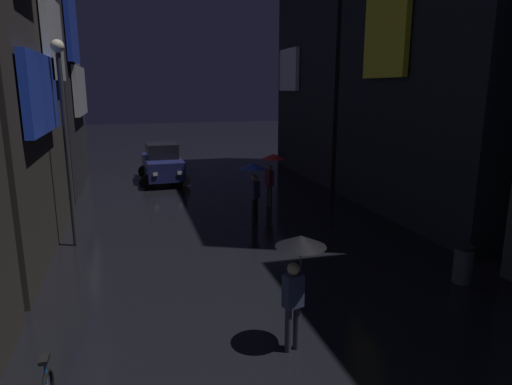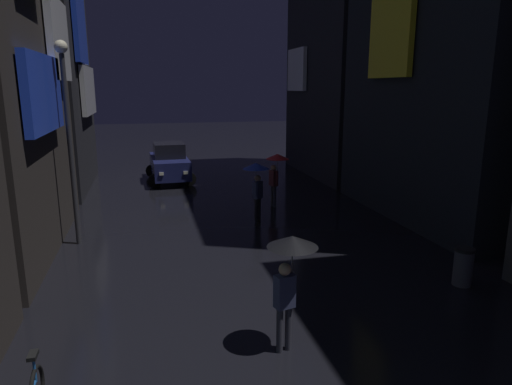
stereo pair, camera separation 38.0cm
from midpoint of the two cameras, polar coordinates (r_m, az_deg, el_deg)
name	(u,v)px [view 2 (the right image)]	position (r m, az deg, el deg)	size (l,w,h in m)	color
building_left_far	(30,32)	(22.95, -25.96, 17.64)	(4.25, 7.17, 13.90)	black
building_right_far	(349,10)	(25.35, 11.95, 21.44)	(4.25, 7.83, 16.84)	black
pedestrian_midstreet_left_red	(276,165)	(17.64, 3.14, 3.41)	(0.90, 0.90, 2.12)	#2D2D38
pedestrian_far_right_black	(290,261)	(8.04, 5.62, -8.58)	(0.90, 0.90, 2.12)	#2D2D38
pedestrian_foreground_left_blue	(256,176)	(15.54, 0.76, 2.11)	(0.90, 0.90, 2.12)	black
car_distant	(169,163)	(23.15, -10.32, 3.68)	(2.36, 4.20, 1.92)	navy
streetlamp_left_far	(68,122)	(14.10, -21.75, 8.18)	(0.36, 0.36, 5.88)	#2D2D33
trash_bin	(463,266)	(12.09, 25.31, -8.35)	(0.46, 0.46, 0.93)	#3F3F47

